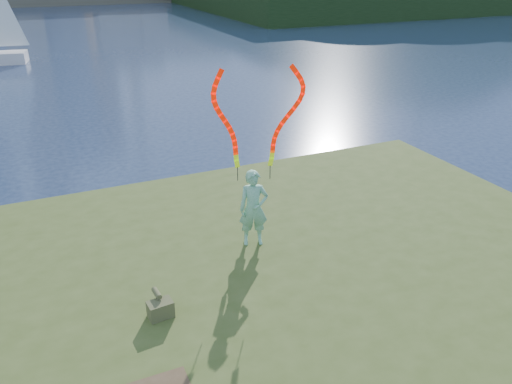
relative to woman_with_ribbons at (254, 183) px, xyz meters
name	(u,v)px	position (x,y,z in m)	size (l,w,h in m)	color
ground	(191,328)	(-1.83, -1.20, -2.20)	(320.00, 320.00, 0.00)	#1A2741
wooded_hill	(434,0)	(57.74, 58.75, -2.05)	(78.00, 50.00, 63.00)	black
woman_with_ribbons	(254,183)	(0.00, 0.00, 0.00)	(1.99, 0.68, 4.05)	#127742
canvas_bag	(160,308)	(-2.44, -1.60, -1.24)	(0.44, 0.50, 0.40)	#3F4322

